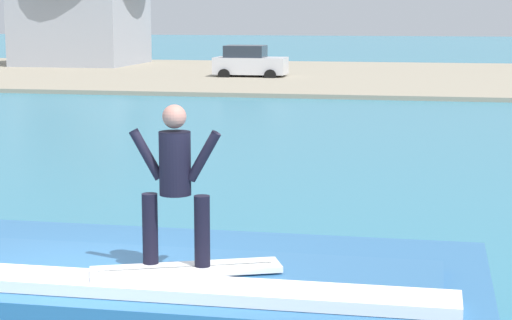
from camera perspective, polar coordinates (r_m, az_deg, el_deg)
wave_crest at (r=10.06m, az=-4.66°, el=-9.07°), size 6.56×3.21×1.08m
surfboard at (r=9.22m, az=-4.42°, el=-6.90°), size 1.93×1.10×0.06m
surfer at (r=9.08m, az=-5.12°, el=-1.09°), size 0.95×0.32×1.64m
shoreline_bank at (r=50.94m, az=7.55°, el=5.26°), size 120.00×25.32×0.19m
car_near_shore at (r=49.16m, az=-0.42°, el=6.18°), size 3.86×2.22×1.86m
house_with_chimney at (r=61.53m, az=-10.99°, el=9.59°), size 9.44×9.44×7.77m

